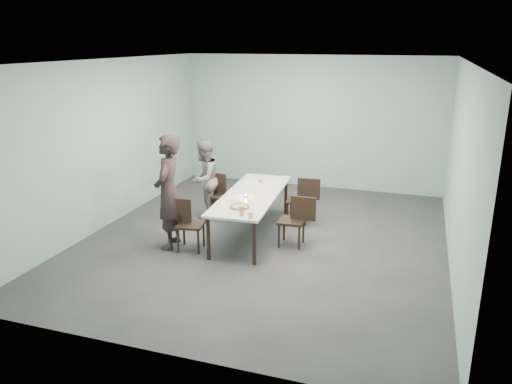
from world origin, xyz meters
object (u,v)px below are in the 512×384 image
(diner_far, at_px, (204,179))
(beer_glass, at_px, (242,211))
(pizza, at_px, (240,207))
(chair_far_right, at_px, (303,197))
(diner_near, at_px, (169,192))
(chair_far_left, at_px, (222,192))
(water_tumbler, at_px, (251,215))
(amber_tumbler, at_px, (260,181))
(side_plate, at_px, (245,205))
(chair_near_left, at_px, (186,220))
(table, at_px, (252,197))
(chair_near_right, at_px, (296,217))
(tealight, at_px, (246,196))

(diner_far, relative_size, beer_glass, 10.05)
(pizza, bearing_deg, chair_far_right, 68.13)
(chair_far_right, distance_m, diner_near, 2.59)
(chair_far_left, distance_m, diner_near, 1.69)
(water_tumbler, bearing_deg, amber_tumbler, 103.70)
(chair_far_left, relative_size, side_plate, 4.83)
(chair_far_right, bearing_deg, chair_near_left, 45.09)
(diner_far, relative_size, side_plate, 8.38)
(pizza, relative_size, water_tumbler, 3.78)
(diner_near, height_order, diner_far, diner_near)
(chair_near_left, xyz_separation_m, water_tumbler, (1.19, -0.20, 0.29))
(table, height_order, diner_far, diner_far)
(chair_near_right, distance_m, water_tumbler, 1.07)
(chair_near_right, xyz_separation_m, diner_far, (-2.05, 0.88, 0.25))
(water_tumbler, bearing_deg, tealight, 113.42)
(amber_tumbler, bearing_deg, side_plate, -82.41)
(chair_far_left, height_order, amber_tumbler, chair_far_left)
(chair_far_right, relative_size, beer_glass, 5.80)
(chair_near_right, bearing_deg, chair_near_left, 21.62)
(chair_far_right, xyz_separation_m, pizza, (-0.65, -1.63, 0.27))
(chair_near_left, bearing_deg, pizza, 2.47)
(tealight, bearing_deg, chair_far_left, 132.55)
(chair_near_right, bearing_deg, side_plate, 24.04)
(chair_far_left, xyz_separation_m, side_plate, (0.95, -1.29, 0.25))
(chair_far_right, relative_size, diner_far, 0.58)
(chair_far_left, distance_m, amber_tumbler, 0.82)
(water_tumbler, bearing_deg, diner_near, 171.28)
(chair_near_left, distance_m, diner_near, 0.54)
(amber_tumbler, bearing_deg, chair_near_left, -113.94)
(chair_near_left, bearing_deg, amber_tumbler, 56.54)
(diner_near, relative_size, side_plate, 10.53)
(diner_far, bearing_deg, tealight, 59.33)
(chair_far_left, distance_m, diner_far, 0.42)
(diner_near, height_order, tealight, diner_near)
(side_plate, bearing_deg, chair_far_left, 126.22)
(table, distance_m, chair_far_left, 1.09)
(chair_near_left, distance_m, chair_far_right, 2.37)
(chair_far_left, xyz_separation_m, beer_glass, (1.06, -1.79, 0.32))
(pizza, bearing_deg, diner_near, -172.29)
(chair_far_right, distance_m, water_tumbler, 2.06)
(chair_far_right, distance_m, tealight, 1.33)
(diner_near, height_order, amber_tumbler, diner_near)
(chair_far_left, bearing_deg, chair_near_left, -77.89)
(chair_near_left, bearing_deg, chair_near_right, 13.22)
(table, height_order, amber_tumbler, amber_tumbler)
(chair_near_right, xyz_separation_m, side_plate, (-0.77, -0.36, 0.25))
(side_plate, bearing_deg, chair_far_right, 67.39)
(chair_far_left, distance_m, side_plate, 1.62)
(chair_far_right, bearing_deg, amber_tumbler, 5.97)
(chair_far_right, height_order, amber_tumbler, chair_far_right)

